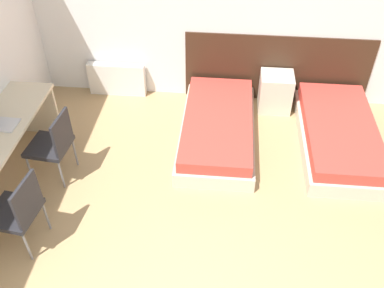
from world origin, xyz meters
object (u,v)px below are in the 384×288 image
object	(u,v)px
nightstand	(275,92)
chair_near_notebook	(18,209)
bed_near_window	(218,128)
bed_near_door	(339,135)
chair_near_laptop	(53,143)

from	to	relation	value
nightstand	chair_near_notebook	xyz separation A→B (m)	(-2.59, -2.59, 0.22)
bed_near_window	bed_near_door	size ratio (longest dim) A/B	1.00
bed_near_window	chair_near_laptop	bearing A→B (deg)	-154.75
nightstand	bed_near_door	bearing A→B (deg)	-44.51
chair_near_notebook	bed_near_door	bearing A→B (deg)	36.02
bed_near_window	chair_near_notebook	xyz separation A→B (m)	(-1.82, -1.84, 0.32)
bed_near_window	chair_near_laptop	xyz separation A→B (m)	(-1.82, -0.86, 0.32)
nightstand	chair_near_laptop	xyz separation A→B (m)	(-2.59, -1.61, 0.22)
bed_near_window	chair_near_notebook	distance (m)	2.61
nightstand	bed_near_window	bearing A→B (deg)	-135.49
chair_near_laptop	chair_near_notebook	size ratio (longest dim) A/B	1.00
nightstand	chair_near_notebook	size ratio (longest dim) A/B	0.62
bed_near_door	nightstand	bearing A→B (deg)	135.49
nightstand	chair_near_laptop	size ratio (longest dim) A/B	0.62
bed_near_window	bed_near_door	distance (m)	1.54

